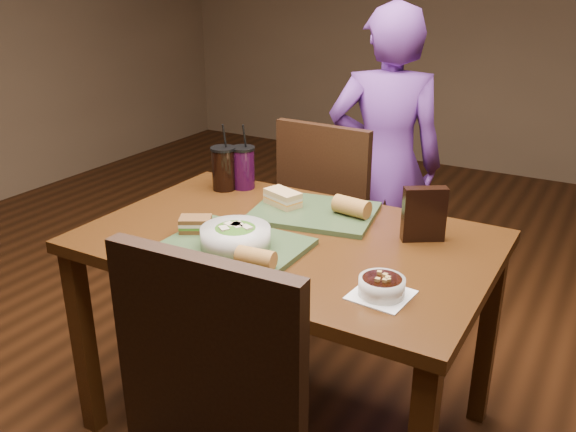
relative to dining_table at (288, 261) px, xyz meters
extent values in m
plane|color=#381C0B|center=(0.00, 0.00, -0.66)|extent=(6.00, 6.00, 0.00)
cube|color=#41240D|center=(-0.60, -0.38, -0.30)|extent=(0.06, 0.06, 0.71)
cube|color=#41240D|center=(-0.60, 0.38, -0.30)|extent=(0.06, 0.06, 0.71)
cube|color=#41240D|center=(0.60, 0.38, -0.30)|extent=(0.06, 0.06, 0.71)
cube|color=#41240D|center=(0.00, 0.00, 0.07)|extent=(1.30, 0.85, 0.04)
cube|color=black|center=(0.23, -0.74, 0.11)|extent=(0.45, 0.06, 0.53)
cube|color=black|center=(-0.17, 0.77, -0.21)|extent=(0.44, 0.44, 0.04)
cube|color=black|center=(-0.17, 0.58, 0.07)|extent=(0.43, 0.06, 0.51)
cube|color=black|center=(-0.35, 0.59, -0.44)|extent=(0.04, 0.04, 0.43)
cube|color=black|center=(0.01, 0.59, -0.44)|extent=(0.04, 0.04, 0.43)
cube|color=black|center=(-0.35, 0.95, -0.44)|extent=(0.04, 0.04, 0.43)
cube|color=black|center=(0.01, 0.95, -0.44)|extent=(0.04, 0.04, 0.43)
imported|color=#693591|center=(-0.05, 0.97, 0.06)|extent=(0.62, 0.52, 1.44)
cube|color=#334928|center=(-0.09, -0.17, 0.10)|extent=(0.42, 0.32, 0.02)
cube|color=#334928|center=(-0.01, 0.21, 0.10)|extent=(0.47, 0.39, 0.02)
cylinder|color=silver|center=(-0.08, -0.19, 0.14)|extent=(0.21, 0.21, 0.06)
ellipsoid|color=#427219|center=(-0.08, -0.19, 0.15)|extent=(0.17, 0.17, 0.05)
cube|color=beige|center=(-0.08, -0.17, 0.18)|extent=(0.04, 0.04, 0.01)
cube|color=beige|center=(-0.07, -0.18, 0.18)|extent=(0.04, 0.04, 0.01)
cube|color=beige|center=(-0.10, -0.22, 0.18)|extent=(0.04, 0.04, 0.01)
cube|color=beige|center=(-0.08, -0.17, 0.18)|extent=(0.03, 0.04, 0.01)
cube|color=beige|center=(-0.10, -0.18, 0.18)|extent=(0.04, 0.03, 0.01)
cube|color=beige|center=(-0.04, -0.17, 0.18)|extent=(0.04, 0.04, 0.01)
cube|color=white|center=(0.41, -0.22, 0.09)|extent=(0.16, 0.16, 0.00)
cylinder|color=silver|center=(0.41, -0.22, 0.12)|extent=(0.12, 0.12, 0.05)
cylinder|color=black|center=(0.41, -0.22, 0.14)|extent=(0.11, 0.11, 0.01)
cube|color=#B28947|center=(0.40, -0.20, 0.15)|extent=(0.02, 0.02, 0.01)
cube|color=#B28947|center=(0.43, -0.22, 0.15)|extent=(0.01, 0.01, 0.01)
cube|color=#B28947|center=(0.43, -0.23, 0.15)|extent=(0.02, 0.02, 0.01)
cube|color=#B28947|center=(0.41, -0.24, 0.15)|extent=(0.01, 0.01, 0.01)
cube|color=#B28947|center=(0.42, -0.21, 0.15)|extent=(0.01, 0.01, 0.01)
cube|color=#B28947|center=(0.43, -0.24, 0.15)|extent=(0.01, 0.01, 0.01)
cube|color=#593819|center=(-0.26, -0.15, 0.12)|extent=(0.12, 0.11, 0.01)
cube|color=#3F721E|center=(-0.26, -0.15, 0.13)|extent=(0.12, 0.11, 0.01)
cube|color=beige|center=(-0.26, -0.15, 0.14)|extent=(0.12, 0.11, 0.01)
cube|color=#593819|center=(-0.26, -0.15, 0.15)|extent=(0.12, 0.11, 0.01)
cube|color=tan|center=(-0.14, 0.20, 0.12)|extent=(0.15, 0.11, 0.02)
cube|color=orange|center=(-0.14, 0.20, 0.13)|extent=(0.15, 0.11, 0.01)
cube|color=beige|center=(-0.14, 0.20, 0.14)|extent=(0.15, 0.11, 0.01)
cube|color=tan|center=(-0.14, 0.20, 0.15)|extent=(0.15, 0.11, 0.02)
cylinder|color=#AD7533|center=(0.05, -0.27, 0.14)|extent=(0.12, 0.07, 0.06)
cylinder|color=#AD7533|center=(0.12, 0.23, 0.14)|extent=(0.13, 0.08, 0.06)
cylinder|color=black|center=(-0.45, 0.28, 0.17)|extent=(0.09, 0.09, 0.16)
cylinder|color=black|center=(-0.45, 0.28, 0.26)|extent=(0.10, 0.10, 0.01)
cylinder|color=black|center=(-0.44, 0.28, 0.30)|extent=(0.01, 0.03, 0.10)
cylinder|color=black|center=(-0.39, 0.33, 0.17)|extent=(0.09, 0.09, 0.16)
cylinder|color=black|center=(-0.39, 0.33, 0.25)|extent=(0.10, 0.10, 0.01)
cylinder|color=black|center=(-0.38, 0.33, 0.30)|extent=(0.01, 0.03, 0.10)
cube|color=black|center=(0.39, 0.19, 0.18)|extent=(0.14, 0.11, 0.18)
camera|label=1|loc=(0.91, -1.58, 0.89)|focal=38.00mm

